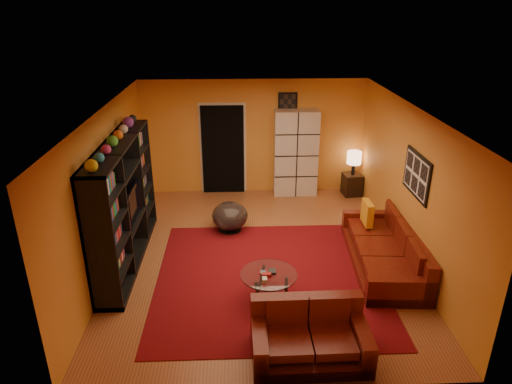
{
  "coord_description": "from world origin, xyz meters",
  "views": [
    {
      "loc": [
        -0.37,
        -6.97,
        4.18
      ],
      "look_at": [
        -0.07,
        0.1,
        1.18
      ],
      "focal_mm": 32.0,
      "sensor_mm": 36.0,
      "label": 1
    }
  ],
  "objects_px": {
    "tv": "(128,204)",
    "sofa": "(388,250)",
    "loveseat": "(309,334)",
    "entertainment_unit": "(124,204)",
    "coffee_table": "(269,277)",
    "bowl_chair": "(230,216)",
    "side_table": "(352,184)",
    "storage_cabinet": "(296,153)",
    "table_lamp": "(354,158)"
  },
  "relations": [
    {
      "from": "tv",
      "to": "sofa",
      "type": "bearing_deg",
      "value": -96.06
    },
    {
      "from": "tv",
      "to": "loveseat",
      "type": "bearing_deg",
      "value": -132.59
    },
    {
      "from": "entertainment_unit",
      "to": "coffee_table",
      "type": "relative_size",
      "value": 3.53
    },
    {
      "from": "tv",
      "to": "loveseat",
      "type": "relative_size",
      "value": 0.67
    },
    {
      "from": "tv",
      "to": "entertainment_unit",
      "type": "bearing_deg",
      "value": 148.02
    },
    {
      "from": "loveseat",
      "to": "coffee_table",
      "type": "relative_size",
      "value": 1.71
    },
    {
      "from": "tv",
      "to": "bowl_chair",
      "type": "xyz_separation_m",
      "value": [
        1.69,
        0.91,
        -0.7
      ]
    },
    {
      "from": "sofa",
      "to": "side_table",
      "type": "height_order",
      "value": "sofa"
    },
    {
      "from": "coffee_table",
      "to": "storage_cabinet",
      "type": "relative_size",
      "value": 0.44
    },
    {
      "from": "loveseat",
      "to": "bowl_chair",
      "type": "xyz_separation_m",
      "value": [
        -1.03,
        3.41,
        0.02
      ]
    },
    {
      "from": "loveseat",
      "to": "storage_cabinet",
      "type": "relative_size",
      "value": 0.74
    },
    {
      "from": "sofa",
      "to": "loveseat",
      "type": "bearing_deg",
      "value": -125.22
    },
    {
      "from": "entertainment_unit",
      "to": "storage_cabinet",
      "type": "height_order",
      "value": "entertainment_unit"
    },
    {
      "from": "loveseat",
      "to": "table_lamp",
      "type": "bearing_deg",
      "value": -19.77
    },
    {
      "from": "entertainment_unit",
      "to": "sofa",
      "type": "bearing_deg",
      "value": -4.96
    },
    {
      "from": "entertainment_unit",
      "to": "tv",
      "type": "bearing_deg",
      "value": 58.02
    },
    {
      "from": "coffee_table",
      "to": "loveseat",
      "type": "bearing_deg",
      "value": -69.79
    },
    {
      "from": "tv",
      "to": "coffee_table",
      "type": "relative_size",
      "value": 1.15
    },
    {
      "from": "storage_cabinet",
      "to": "table_lamp",
      "type": "distance_m",
      "value": 1.32
    },
    {
      "from": "loveseat",
      "to": "bowl_chair",
      "type": "height_order",
      "value": "loveseat"
    },
    {
      "from": "loveseat",
      "to": "table_lamp",
      "type": "xyz_separation_m",
      "value": [
        1.76,
        5.07,
        0.6
      ]
    },
    {
      "from": "tv",
      "to": "side_table",
      "type": "distance_m",
      "value": 5.22
    },
    {
      "from": "entertainment_unit",
      "to": "storage_cabinet",
      "type": "bearing_deg",
      "value": 41.01
    },
    {
      "from": "loveseat",
      "to": "side_table",
      "type": "distance_m",
      "value": 5.37
    },
    {
      "from": "bowl_chair",
      "to": "coffee_table",
      "type": "bearing_deg",
      "value": -74.93
    },
    {
      "from": "tv",
      "to": "coffee_table",
      "type": "distance_m",
      "value": 2.72
    },
    {
      "from": "sofa",
      "to": "table_lamp",
      "type": "height_order",
      "value": "table_lamp"
    },
    {
      "from": "tv",
      "to": "coffee_table",
      "type": "xyz_separation_m",
      "value": [
        2.29,
        -1.33,
        -0.62
      ]
    },
    {
      "from": "entertainment_unit",
      "to": "sofa",
      "type": "height_order",
      "value": "entertainment_unit"
    },
    {
      "from": "entertainment_unit",
      "to": "coffee_table",
      "type": "bearing_deg",
      "value": -28.12
    },
    {
      "from": "tv",
      "to": "bowl_chair",
      "type": "height_order",
      "value": "tv"
    },
    {
      "from": "coffee_table",
      "to": "storage_cabinet",
      "type": "bearing_deg",
      "value": 77.71
    },
    {
      "from": "coffee_table",
      "to": "storage_cabinet",
      "type": "height_order",
      "value": "storage_cabinet"
    },
    {
      "from": "sofa",
      "to": "table_lamp",
      "type": "distance_m",
      "value": 3.1
    },
    {
      "from": "tv",
      "to": "table_lamp",
      "type": "xyz_separation_m",
      "value": [
        4.47,
        2.57,
        -0.12
      ]
    },
    {
      "from": "loveseat",
      "to": "table_lamp",
      "type": "relative_size",
      "value": 2.71
    },
    {
      "from": "storage_cabinet",
      "to": "loveseat",
      "type": "bearing_deg",
      "value": -94.32
    },
    {
      "from": "storage_cabinet",
      "to": "table_lamp",
      "type": "height_order",
      "value": "storage_cabinet"
    },
    {
      "from": "loveseat",
      "to": "bowl_chair",
      "type": "relative_size",
      "value": 2.08
    },
    {
      "from": "side_table",
      "to": "bowl_chair",
      "type": "bearing_deg",
      "value": -149.16
    },
    {
      "from": "tv",
      "to": "storage_cabinet",
      "type": "relative_size",
      "value": 0.5
    },
    {
      "from": "table_lamp",
      "to": "loveseat",
      "type": "bearing_deg",
      "value": -109.1
    },
    {
      "from": "entertainment_unit",
      "to": "loveseat",
      "type": "xyz_separation_m",
      "value": [
        2.77,
        -2.42,
        -0.76
      ]
    },
    {
      "from": "entertainment_unit",
      "to": "bowl_chair",
      "type": "bearing_deg",
      "value": 29.65
    },
    {
      "from": "loveseat",
      "to": "side_table",
      "type": "height_order",
      "value": "loveseat"
    },
    {
      "from": "storage_cabinet",
      "to": "bowl_chair",
      "type": "relative_size",
      "value": 2.79
    },
    {
      "from": "tv",
      "to": "coffee_table",
      "type": "bearing_deg",
      "value": -120.16
    },
    {
      "from": "bowl_chair",
      "to": "table_lamp",
      "type": "height_order",
      "value": "table_lamp"
    },
    {
      "from": "sofa",
      "to": "bowl_chair",
      "type": "distance_m",
      "value": 3.01
    },
    {
      "from": "entertainment_unit",
      "to": "tv",
      "type": "xyz_separation_m",
      "value": [
        0.05,
        0.08,
        -0.05
      ]
    }
  ]
}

